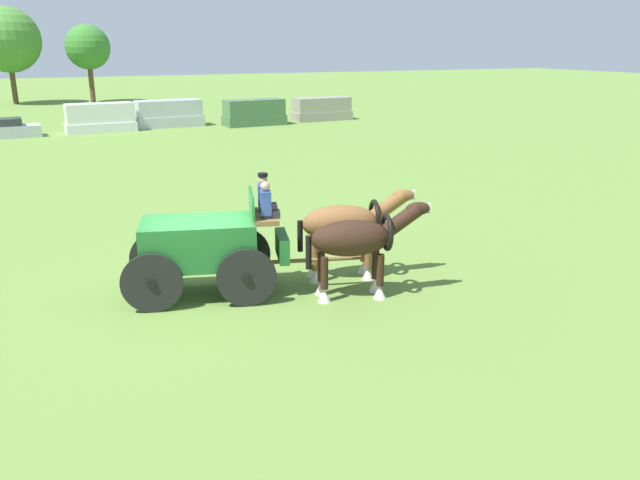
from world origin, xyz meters
name	(u,v)px	position (x,y,z in m)	size (l,w,h in m)	color
ground_plane	(202,295)	(0.00, 0.00, 0.00)	(220.00, 220.00, 0.00)	olive
show_wagon	(206,244)	(0.15, -0.04, 1.28)	(5.72, 2.64, 2.87)	#236B2D
draft_horse_near	(346,225)	(3.71, -0.31, 1.40)	(2.95, 1.39, 2.28)	brown
draft_horse_off	(357,241)	(3.38, -1.57, 1.38)	(2.91, 1.32, 2.27)	#331E14
parked_vehicle_b	(3,129)	(-5.07, 31.46, 0.53)	(4.44, 1.98, 1.22)	silver
parked_vehicle_c	(100,118)	(0.97, 31.82, 0.94)	(4.68, 2.00, 1.93)	white
parked_vehicle_d	(169,114)	(5.81, 32.84, 0.92)	(4.89, 2.26, 1.89)	silver
parked_vehicle_e	(254,113)	(11.70, 31.05, 0.91)	(4.61, 2.12, 1.87)	#477047
parked_vehicle_f	(321,109)	(17.52, 31.91, 0.85)	(4.79, 2.06, 1.76)	gray
tree_c	(7,40)	(-4.56, 56.92, 6.10)	(6.22, 6.22, 9.23)	brown
tree_d	(88,47)	(2.66, 55.99, 5.40)	(4.40, 4.40, 7.64)	brown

